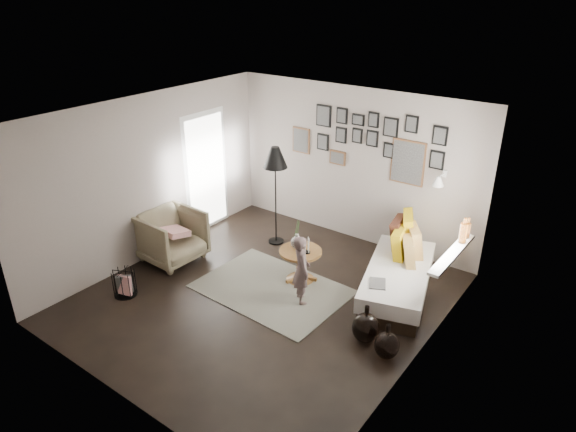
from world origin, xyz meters
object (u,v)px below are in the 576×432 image
Objects in this scene: vase at (297,240)px; magazine_basket at (124,283)px; demijohn_small at (387,345)px; child at (301,270)px; demijohn_large at (366,328)px; daybed at (401,274)px; pedestal_table at (300,266)px; armchair at (171,236)px; floor_lamp at (275,161)px.

magazine_basket is (-1.70, -1.83, -0.44)m from vase.
child is (-1.49, 0.36, 0.33)m from demijohn_small.
vase is at bearing 155.18° from demijohn_large.
daybed reaches higher than demijohn_large.
daybed reaches higher than demijohn_small.
armchair is at bearing -160.54° from pedestal_table.
child is (1.37, -1.20, -0.96)m from floor_lamp.
demijohn_small reaches higher than magazine_basket.
demijohn_small is at bearing -23.78° from vase.
demijohn_large is at bearing -29.98° from floor_lamp.
child is (-1.14, 0.24, 0.31)m from demijohn_large.
demijohn_small is 1.57m from child.
daybed reaches higher than pedestal_table.
demijohn_large is (3.26, 1.11, 0.01)m from magazine_basket.
pedestal_table is at bearing -35.92° from floor_lamp.
armchair is at bearing -175.26° from daybed.
child is at bearing -53.64° from pedestal_table.
pedestal_table is 1.77m from floor_lamp.
child is at bearing -41.36° from floor_lamp.
armchair is 2.35m from child.
demijohn_large is at bearing -25.36° from pedestal_table.
pedestal_table is 1.55× the size of magazine_basket.
pedestal_table is 1.35× the size of demijohn_small.
vase is 1.77m from demijohn_large.
armchair is 3.48m from demijohn_large.
floor_lamp is (-2.37, 0.16, 1.17)m from daybed.
child is at bearing -150.42° from daybed.
demijohn_large is (1.56, -0.72, -0.44)m from vase.
magazine_basket is at bearing -134.50° from pedestal_table.
magazine_basket is at bearing 72.83° from child.
child reaches higher than armchair.
armchair is at bearing -123.75° from floor_lamp.
child reaches higher than demijohn_small.
daybed is 5.07× the size of magazine_basket.
armchair is at bearing -179.89° from demijohn_large.
vase is 2.54m from magazine_basket.
floor_lamp is 3.50m from demijohn_small.
demijohn_large is (0.14, -1.29, -0.10)m from daybed.
child is at bearing -81.76° from armchair.
demijohn_large is (3.48, 0.01, -0.21)m from armchair.
demijohn_large is (2.51, -1.45, -1.26)m from floor_lamp.
floor_lamp is at bearing -1.19° from child.
demijohn_small is at bearing -87.36° from daybed.
floor_lamp reaches higher than child.
floor_lamp is 1.68× the size of child.
demijohn_small is (3.61, 0.99, -0.01)m from magazine_basket.
daybed is at bearing 109.04° from demijohn_small.
pedestal_table is 0.70× the size of armchair.
magazine_basket is 3.74m from demijohn_small.
pedestal_table is 2.54m from magazine_basket.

